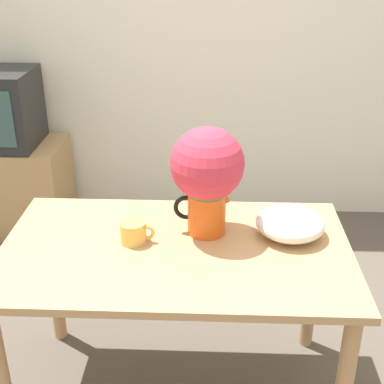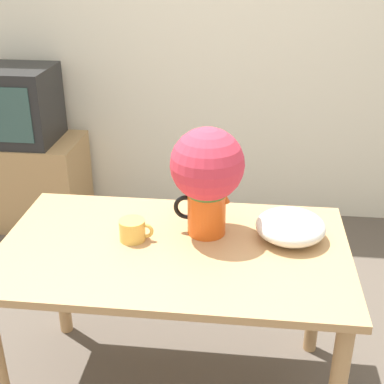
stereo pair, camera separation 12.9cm
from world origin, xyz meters
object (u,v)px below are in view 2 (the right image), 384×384
Objects in this scene: flower_vase at (207,173)px; white_bowl at (291,226)px; tv_set at (14,105)px; coffee_mug at (133,230)px.

white_bowl is (0.32, -0.01, -0.20)m from flower_vase.
flower_vase is 0.38m from white_bowl.
white_bowl is at bearing -2.27° from flower_vase.
flower_vase is 0.85× the size of tv_set.
coffee_mug is at bearing -52.66° from tv_set.
tv_set reaches higher than coffee_mug.
flower_vase is 0.35m from coffee_mug.
white_bowl is at bearing 7.24° from coffee_mug.
white_bowl is at bearing -38.44° from tv_set.
coffee_mug is (-0.27, -0.09, -0.21)m from flower_vase.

